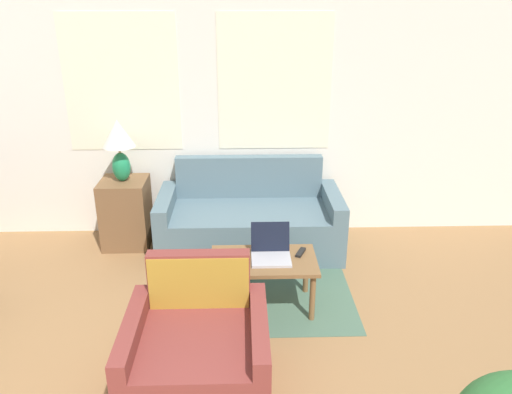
# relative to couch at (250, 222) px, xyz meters

# --- Properties ---
(wall_back) EXTENTS (6.87, 0.06, 2.60)m
(wall_back) POSITION_rel_couch_xyz_m (-0.40, 0.43, 1.04)
(wall_back) COLOR white
(wall_back) RESTS_ON ground_plane
(rug) EXTENTS (1.49, 1.81, 0.01)m
(rug) POSITION_rel_couch_xyz_m (0.09, -0.55, -0.26)
(rug) COLOR #476651
(rug) RESTS_ON ground_plane
(couch) EXTENTS (1.74, 0.82, 0.85)m
(couch) POSITION_rel_couch_xyz_m (0.00, 0.00, 0.00)
(couch) COLOR slate
(couch) RESTS_ON ground_plane
(armchair) EXTENTS (0.86, 0.80, 0.81)m
(armchair) POSITION_rel_couch_xyz_m (-0.36, -1.93, -0.01)
(armchair) COLOR brown
(armchair) RESTS_ON ground_plane
(side_table) EXTENTS (0.45, 0.45, 0.67)m
(side_table) POSITION_rel_couch_xyz_m (-1.22, 0.10, 0.07)
(side_table) COLOR brown
(side_table) RESTS_ON ground_plane
(table_lamp) EXTENTS (0.31, 0.31, 0.59)m
(table_lamp) POSITION_rel_couch_xyz_m (-1.22, 0.10, 0.79)
(table_lamp) COLOR #1E8451
(table_lamp) RESTS_ON side_table
(coffee_table) EXTENTS (0.83, 0.50, 0.42)m
(coffee_table) POSITION_rel_couch_xyz_m (0.09, -1.04, 0.10)
(coffee_table) COLOR brown
(coffee_table) RESTS_ON ground_plane
(laptop) EXTENTS (0.30, 0.30, 0.25)m
(laptop) POSITION_rel_couch_xyz_m (0.15, -1.01, 0.21)
(laptop) COLOR #B7B7BC
(laptop) RESTS_ON coffee_table
(cup_navy) EXTENTS (0.08, 0.08, 0.08)m
(cup_navy) POSITION_rel_couch_xyz_m (-0.10, -1.04, 0.19)
(cup_navy) COLOR #B23D38
(cup_navy) RESTS_ON coffee_table
(cup_yellow) EXTENTS (0.07, 0.07, 0.09)m
(cup_yellow) POSITION_rel_couch_xyz_m (-0.08, -1.14, 0.20)
(cup_yellow) COLOR #191E4C
(cup_yellow) RESTS_ON coffee_table
(tv_remote) EXTENTS (0.10, 0.15, 0.02)m
(tv_remote) POSITION_rel_couch_xyz_m (0.39, -0.96, 0.17)
(tv_remote) COLOR black
(tv_remote) RESTS_ON coffee_table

